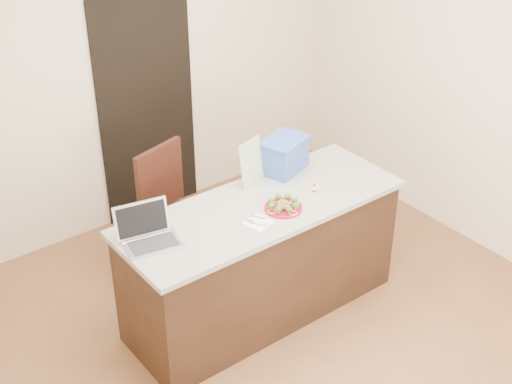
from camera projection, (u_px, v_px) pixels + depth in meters
ground at (282, 327)px, 5.18m from camera, size 4.00×4.00×0.00m
room_shell at (287, 125)px, 4.35m from camera, size 4.00×4.00×4.00m
doorway at (147, 108)px, 6.07m from camera, size 0.90×0.02×2.00m
island at (261, 259)px, 5.11m from camera, size 2.06×0.76×0.92m
plate at (283, 208)px, 4.83m from camera, size 0.26×0.26×0.02m
meatballs at (284, 205)px, 4.82m from camera, size 0.11×0.10×0.04m
broccoli at (283, 203)px, 4.81m from camera, size 0.22×0.22×0.04m
pepper_rings at (283, 207)px, 4.82m from camera, size 0.26×0.26×0.01m
napkin at (259, 223)px, 4.68m from camera, size 0.19×0.19×0.01m
fork at (255, 222)px, 4.68m from camera, size 0.08×0.15×0.00m
knife at (264, 222)px, 4.68m from camera, size 0.07×0.19×0.01m
yogurt_bottle at (314, 190)px, 5.00m from camera, size 0.03×0.03×0.07m
laptop at (147, 232)px, 4.48m from camera, size 0.39×0.34×0.25m
leaflet at (251, 162)px, 5.06m from camera, size 0.24×0.11×0.33m
blue_box at (284, 155)px, 5.24m from camera, size 0.42×0.36×0.26m
chair at (169, 205)px, 5.48m from camera, size 0.57×0.58×1.05m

